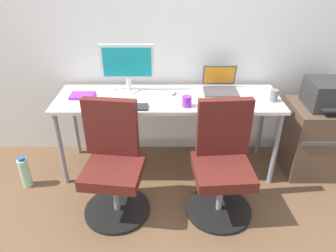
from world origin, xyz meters
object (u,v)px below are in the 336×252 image
at_px(coffee_mug, 187,101).
at_px(office_chair_left, 114,165).
at_px(printer, 330,94).
at_px(water_bottle_on_floor, 25,172).
at_px(open_laptop, 220,85).
at_px(office_chair_right, 222,165).
at_px(side_cabinet, 317,138).
at_px(desktop_monitor, 127,65).

bearing_deg(coffee_mug, office_chair_left, -147.29).
relative_size(printer, water_bottle_on_floor, 1.29).
distance_m(open_laptop, coffee_mug, 0.47).
relative_size(office_chair_right, side_cabinet, 1.39).
xyz_separation_m(office_chair_left, office_chair_right, (0.86, 0.00, 0.00)).
relative_size(side_cabinet, coffee_mug, 7.34).
height_order(water_bottle_on_floor, open_laptop, open_laptop).
bearing_deg(printer, water_bottle_on_floor, -174.22).
bearing_deg(office_chair_left, coffee_mug, 32.71).
xyz_separation_m(office_chair_right, side_cabinet, (1.00, 0.54, -0.09)).
bearing_deg(office_chair_left, printer, 16.37).
distance_m(office_chair_right, open_laptop, 0.82).
xyz_separation_m(printer, coffee_mug, (-1.27, -0.17, 0.01)).
xyz_separation_m(office_chair_left, side_cabinet, (1.85, 0.54, -0.09)).
bearing_deg(desktop_monitor, coffee_mug, -32.91).
xyz_separation_m(water_bottle_on_floor, coffee_mug, (1.45, 0.11, 0.66)).
bearing_deg(coffee_mug, printer, 7.54).
height_order(side_cabinet, printer, printer).
bearing_deg(open_laptop, printer, -10.69).
distance_m(printer, desktop_monitor, 1.81).
bearing_deg(coffee_mug, office_chair_right, -54.39).
bearing_deg(side_cabinet, coffee_mug, -172.42).
relative_size(desktop_monitor, coffee_mug, 5.22).
height_order(office_chair_left, coffee_mug, office_chair_left).
height_order(office_chair_right, open_laptop, open_laptop).
relative_size(office_chair_left, coffee_mug, 10.22).
relative_size(office_chair_left, desktop_monitor, 1.96).
height_order(side_cabinet, desktop_monitor, desktop_monitor).
bearing_deg(open_laptop, side_cabinet, -10.63).
relative_size(office_chair_left, water_bottle_on_floor, 3.03).
relative_size(office_chair_right, desktop_monitor, 1.96).
distance_m(side_cabinet, desktop_monitor, 1.91).
bearing_deg(open_laptop, office_chair_right, -94.37).
bearing_deg(office_chair_left, side_cabinet, 16.39).
bearing_deg(open_laptop, office_chair_left, -141.62).
relative_size(office_chair_left, office_chair_right, 1.00).
bearing_deg(open_laptop, water_bottle_on_floor, -165.71).
relative_size(water_bottle_on_floor, desktop_monitor, 0.65).
height_order(printer, water_bottle_on_floor, printer).
relative_size(water_bottle_on_floor, open_laptop, 1.00).
relative_size(office_chair_left, open_laptop, 3.03).
bearing_deg(side_cabinet, office_chair_right, -151.34).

